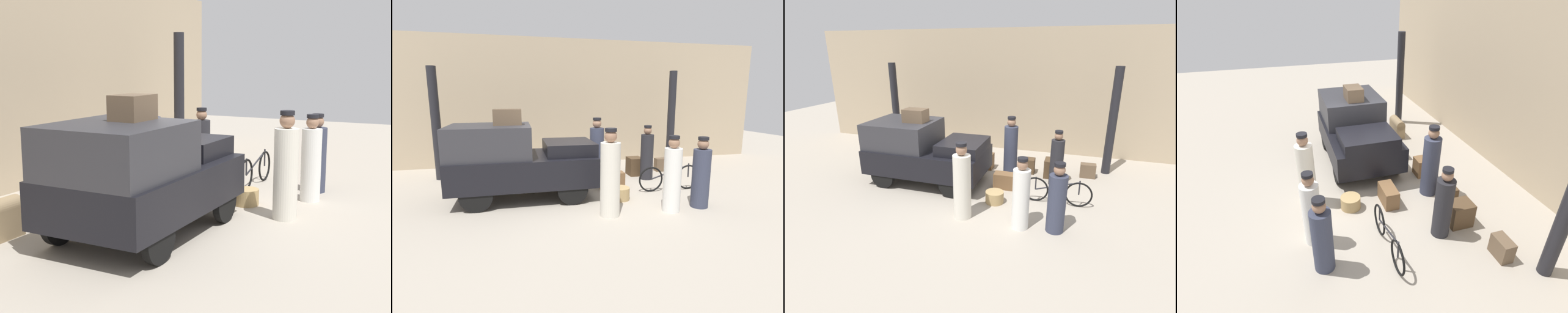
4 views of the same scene
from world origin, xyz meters
The scene contains 17 objects.
ground_plane centered at (0.00, 0.00, 0.00)m, with size 30.00×30.00×0.00m, color #A89E8E.
station_building_facade centered at (0.00, 4.08, 2.25)m, with size 16.00×0.15×4.50m.
canopy_pillar_right centered at (3.71, 2.48, 1.66)m, with size 0.26×0.26×3.31m.
truck centered at (-1.57, 0.22, 0.96)m, with size 3.40×1.85×1.80m.
bicycle centered at (2.35, -0.13, 0.34)m, with size 1.74×0.04×0.71m.
wicker_basket centered at (0.82, -0.53, 0.15)m, with size 0.47×0.47×0.30m.
porter_with_bicycle centered at (1.66, -1.50, 0.75)m, with size 0.38×0.38×1.65m.
porter_standing_middle centered at (0.79, 1.52, 0.84)m, with size 0.42×0.42×1.84m.
porter_lifting_near_truck centered at (0.29, -1.45, 0.84)m, with size 0.41×0.41×1.84m.
conductor_in_dark_uniform centered at (2.42, -1.41, 0.72)m, with size 0.39×0.39×1.59m.
porter_carrying_trunk centered at (2.23, 1.10, 0.74)m, with size 0.38×0.38×1.62m.
suitcase_small_leather centered at (0.91, 0.39, 0.22)m, with size 0.67×0.34×0.45m.
suitcase_tan_flat centered at (1.32, 1.77, 0.24)m, with size 0.42×0.34×0.47m.
trunk_large_brown centered at (2.07, 1.64, 0.28)m, with size 0.43×0.51×0.56m.
trunk_umber_medium centered at (3.15, 1.93, 0.22)m, with size 0.46×0.26×0.43m.
trunk_wicker_pale centered at (-0.04, 1.72, 0.25)m, with size 0.41×0.40×0.51m.
trunk_on_truck_roof centered at (-1.74, 0.22, 1.98)m, with size 0.64×0.46×0.37m.
Camera 1 is at (-8.31, -4.19, 2.68)m, focal length 50.00 mm.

